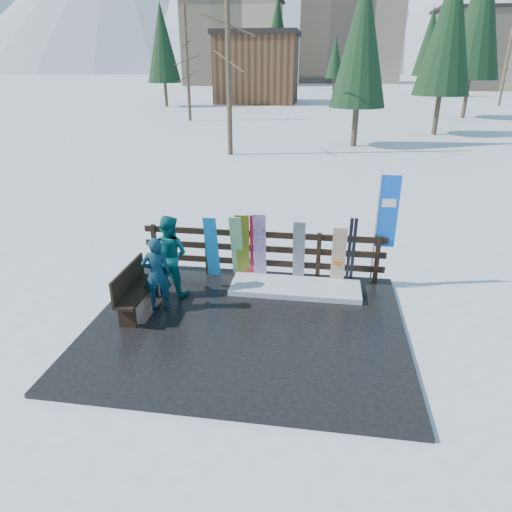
% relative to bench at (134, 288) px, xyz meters
% --- Properties ---
extents(ground, '(700.00, 700.00, 0.00)m').
position_rel_bench_xyz_m(ground, '(2.29, -0.19, -0.60)').
color(ground, white).
rests_on(ground, ground).
extents(deck, '(6.00, 5.00, 0.08)m').
position_rel_bench_xyz_m(deck, '(2.29, -0.19, -0.56)').
color(deck, black).
rests_on(deck, ground).
extents(fence, '(5.60, 0.10, 1.15)m').
position_rel_bench_xyz_m(fence, '(2.29, 2.01, 0.14)').
color(fence, black).
rests_on(fence, deck).
extents(snow_patch, '(2.86, 1.00, 0.12)m').
position_rel_bench_xyz_m(snow_patch, '(3.12, 1.41, -0.46)').
color(snow_patch, white).
rests_on(snow_patch, deck).
extents(bench, '(0.41, 1.50, 0.97)m').
position_rel_bench_xyz_m(bench, '(0.00, 0.00, 0.00)').
color(bench, black).
rests_on(bench, deck).
extents(snowboard_0, '(0.30, 0.34, 1.52)m').
position_rel_bench_xyz_m(snowboard_0, '(1.16, 1.79, 0.24)').
color(snowboard_0, '#188FE6').
rests_on(snowboard_0, deck).
extents(snowboard_1, '(0.27, 0.47, 1.58)m').
position_rel_bench_xyz_m(snowboard_1, '(1.75, 1.79, 0.27)').
color(snowboard_1, white).
rests_on(snowboard_1, deck).
extents(snowboard_2, '(0.30, 0.37, 1.61)m').
position_rel_bench_xyz_m(snowboard_2, '(1.88, 1.79, 0.29)').
color(snowboard_2, '#B4CF12').
rests_on(snowboard_2, deck).
extents(snowboard_3, '(0.28, 0.29, 1.63)m').
position_rel_bench_xyz_m(snowboard_3, '(2.27, 1.79, 0.30)').
color(snowboard_3, silver).
rests_on(snowboard_3, deck).
extents(snowboard_4, '(0.26, 0.36, 1.52)m').
position_rel_bench_xyz_m(snowboard_4, '(3.15, 1.79, 0.24)').
color(snowboard_4, black).
rests_on(snowboard_4, deck).
extents(snowboard_5, '(0.31, 0.24, 1.41)m').
position_rel_bench_xyz_m(snowboard_5, '(4.03, 1.79, 0.19)').
color(snowboard_5, white).
rests_on(snowboard_5, deck).
extents(ski_pair_a, '(0.16, 0.16, 1.57)m').
position_rel_bench_xyz_m(ski_pair_a, '(2.03, 1.86, 0.27)').
color(ski_pair_a, '#A9142B').
rests_on(ski_pair_a, deck).
extents(ski_pair_b, '(0.17, 0.24, 1.62)m').
position_rel_bench_xyz_m(ski_pair_b, '(4.30, 1.86, 0.30)').
color(ski_pair_b, black).
rests_on(ski_pair_b, deck).
extents(rental_flag, '(0.45, 0.04, 2.60)m').
position_rel_bench_xyz_m(rental_flag, '(4.97, 2.06, 1.09)').
color(rental_flag, silver).
rests_on(rental_flag, deck).
extents(person_front, '(0.66, 0.55, 1.55)m').
position_rel_bench_xyz_m(person_front, '(0.43, 0.16, 0.26)').
color(person_front, '#104758').
rests_on(person_front, deck).
extents(person_back, '(0.97, 0.82, 1.76)m').
position_rel_bench_xyz_m(person_back, '(0.45, 0.89, 0.37)').
color(person_back, '#0D6364').
rests_on(person_back, deck).
extents(resort_buildings, '(73.00, 87.60, 22.60)m').
position_rel_bench_xyz_m(resort_buildings, '(3.32, 115.22, 9.21)').
color(resort_buildings, tan).
rests_on(resort_buildings, ground).
extents(trees, '(42.08, 68.79, 13.58)m').
position_rel_bench_xyz_m(trees, '(6.63, 50.54, 5.29)').
color(trees, '#382B1E').
rests_on(trees, ground).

